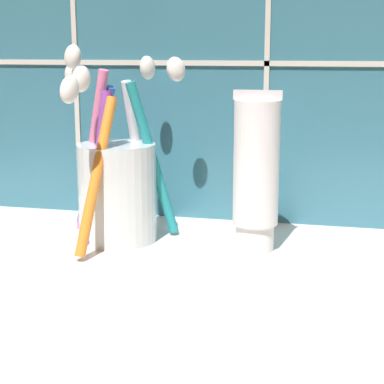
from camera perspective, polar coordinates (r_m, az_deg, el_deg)
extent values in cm
cube|color=silver|center=(47.99, 1.27, -9.50)|extent=(77.97, 38.38, 2.00)
cube|color=#336B7F|center=(63.70, 5.08, 16.37)|extent=(87.97, 1.50, 46.45)
cube|color=beige|center=(62.75, 4.87, 11.33)|extent=(87.97, 0.24, 0.50)
cube|color=beige|center=(67.63, -10.52, 16.00)|extent=(0.50, 0.24, 46.45)
cube|color=beige|center=(62.61, 6.81, 16.39)|extent=(0.50, 0.24, 46.45)
cylinder|color=silver|center=(57.95, -6.65, -0.06)|extent=(6.96, 6.96, 8.80)
cylinder|color=teal|center=(57.78, -3.50, 2.90)|extent=(4.43, 3.66, 14.05)
ellipsoid|color=white|center=(57.82, -1.43, 10.86)|extent=(2.57, 2.39, 2.58)
cylinder|color=white|center=(59.88, -4.85, 3.24)|extent=(2.06, 4.15, 14.03)
ellipsoid|color=white|center=(60.61, -3.98, 10.97)|extent=(1.87, 2.43, 2.52)
cylinder|color=blue|center=(60.37, -8.61, 2.99)|extent=(5.51, 3.66, 13.67)
ellipsoid|color=white|center=(61.84, -10.56, 10.34)|extent=(2.69, 2.29, 2.65)
cylinder|color=pink|center=(59.00, -8.87, 3.49)|extent=(4.40, 2.56, 15.06)
ellipsoid|color=white|center=(59.71, -10.55, 11.74)|extent=(2.49, 2.04, 2.53)
cylinder|color=purple|center=(56.27, -8.34, 2.16)|extent=(2.60, 3.24, 13.27)
ellipsoid|color=white|center=(54.61, -9.83, 9.87)|extent=(2.23, 2.44, 2.47)
cylinder|color=orange|center=(54.11, -8.51, 1.44)|extent=(2.30, 6.34, 12.93)
ellipsoid|color=white|center=(50.61, -10.84, 8.92)|extent=(1.81, 2.66, 2.69)
cylinder|color=white|center=(55.94, 5.60, -3.93)|extent=(3.31, 3.31, 2.32)
cylinder|color=white|center=(54.44, 5.74, 2.59)|extent=(3.89, 3.89, 10.59)
cube|color=silver|center=(53.74, 5.88, 8.58)|extent=(4.09, 0.36, 0.80)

